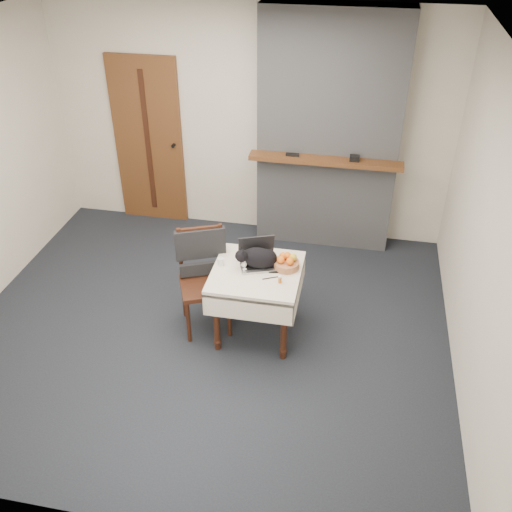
# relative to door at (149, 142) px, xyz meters

# --- Properties ---
(ground) EXTENTS (4.50, 4.50, 0.00)m
(ground) POSITION_rel_door_xyz_m (1.20, -1.97, -1.00)
(ground) COLOR black
(ground) RESTS_ON ground
(room_shell) EXTENTS (4.52, 4.01, 2.61)m
(room_shell) POSITION_rel_door_xyz_m (1.20, -1.51, 0.76)
(room_shell) COLOR beige
(room_shell) RESTS_ON ground
(door) EXTENTS (0.82, 0.10, 2.00)m
(door) POSITION_rel_door_xyz_m (0.00, 0.00, 0.00)
(door) COLOR brown
(door) RESTS_ON ground
(chimney) EXTENTS (1.62, 0.48, 2.60)m
(chimney) POSITION_rel_door_xyz_m (2.10, -0.13, 0.30)
(chimney) COLOR gray
(chimney) RESTS_ON ground
(side_table) EXTENTS (0.78, 0.78, 0.70)m
(side_table) POSITION_rel_door_xyz_m (1.67, -1.92, -0.41)
(side_table) COLOR #33190D
(side_table) RESTS_ON ground
(laptop) EXTENTS (0.40, 0.37, 0.24)m
(laptop) POSITION_rel_door_xyz_m (1.65, -1.80, -0.24)
(laptop) COLOR #B7B7BC
(laptop) RESTS_ON side_table
(cat) EXTENTS (0.46, 0.29, 0.22)m
(cat) POSITION_rel_door_xyz_m (1.68, -1.86, -0.21)
(cat) COLOR black
(cat) RESTS_ON side_table
(cream_jar) EXTENTS (0.06, 0.06, 0.07)m
(cream_jar) POSITION_rel_door_xyz_m (1.34, -1.89, -0.27)
(cream_jar) COLOR silver
(cream_jar) RESTS_ON side_table
(pill_bottle) EXTENTS (0.03, 0.03, 0.07)m
(pill_bottle) POSITION_rel_door_xyz_m (1.90, -2.05, -0.26)
(pill_bottle) COLOR #AE5915
(pill_bottle) RESTS_ON side_table
(fruit_basket) EXTENTS (0.23, 0.23, 0.13)m
(fruit_basket) POSITION_rel_door_xyz_m (1.92, -1.82, -0.25)
(fruit_basket) COLOR #AE6F46
(fruit_basket) RESTS_ON side_table
(desk_clutter) EXTENTS (0.15, 0.05, 0.01)m
(desk_clutter) POSITION_rel_door_xyz_m (1.85, -1.91, -0.30)
(desk_clutter) COLOR black
(desk_clutter) RESTS_ON side_table
(chair) EXTENTS (0.58, 0.58, 0.99)m
(chair) POSITION_rel_door_xyz_m (1.15, -1.83, -0.37)
(chair) COLOR #33190D
(chair) RESTS_ON ground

